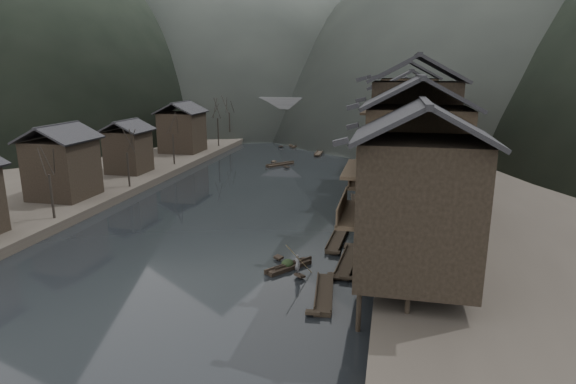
# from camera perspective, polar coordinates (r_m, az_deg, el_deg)

# --- Properties ---
(water) EXTENTS (300.00, 300.00, 0.00)m
(water) POSITION_cam_1_polar(r_m,az_deg,el_deg) (42.33, -10.27, -6.77)
(water) COLOR black
(water) RESTS_ON ground
(right_bank) EXTENTS (40.00, 200.00, 1.80)m
(right_bank) POSITION_cam_1_polar(r_m,az_deg,el_deg) (80.03, 26.15, 2.67)
(right_bank) COLOR #2D2823
(right_bank) RESTS_ON ground
(left_bank) EXTENTS (40.00, 200.00, 1.20)m
(left_bank) POSITION_cam_1_polar(r_m,az_deg,el_deg) (92.73, -21.01, 4.42)
(left_bank) COLOR #2D2823
(left_bank) RESTS_ON ground
(stilt_houses) EXTENTS (9.00, 67.60, 16.51)m
(stilt_houses) POSITION_cam_1_polar(r_m,az_deg,el_deg) (55.62, 14.11, 7.82)
(stilt_houses) COLOR black
(stilt_houses) RESTS_ON ground
(left_houses) EXTENTS (8.10, 53.20, 8.73)m
(left_houses) POSITION_cam_1_polar(r_m,az_deg,el_deg) (67.67, -20.17, 5.47)
(left_houses) COLOR black
(left_houses) RESTS_ON left_bank
(bare_trees) EXTENTS (3.83, 74.54, 7.65)m
(bare_trees) POSITION_cam_1_polar(r_m,az_deg,el_deg) (73.54, -14.21, 7.15)
(bare_trees) COLOR black
(bare_trees) RESTS_ON left_bank
(moored_sampans) EXTENTS (2.91, 50.57, 0.47)m
(moored_sampans) POSITION_cam_1_polar(r_m,az_deg,el_deg) (54.00, 8.00, -1.79)
(moored_sampans) COLOR black
(moored_sampans) RESTS_ON water
(midriver_boats) EXTENTS (11.18, 40.66, 0.45)m
(midriver_boats) POSITION_cam_1_polar(r_m,az_deg,el_deg) (94.85, 1.18, 5.33)
(midriver_boats) COLOR black
(midriver_boats) RESTS_ON water
(stone_bridge) EXTENTS (40.00, 6.00, 9.00)m
(stone_bridge) POSITION_cam_1_polar(r_m,az_deg,el_deg) (109.91, 4.16, 9.11)
(stone_bridge) COLOR #4C4C4F
(stone_bridge) RESTS_ON ground
(hero_sampan) EXTENTS (3.28, 3.97, 0.43)m
(hero_sampan) POSITION_cam_1_polar(r_m,az_deg,el_deg) (37.90, 0.07, -8.78)
(hero_sampan) COLOR black
(hero_sampan) RESTS_ON water
(cargo_heap) EXTENTS (0.97, 1.27, 0.58)m
(cargo_heap) POSITION_cam_1_polar(r_m,az_deg,el_deg) (37.87, -0.06, -7.95)
(cargo_heap) COLOR black
(cargo_heap) RESTS_ON hero_sampan
(boatman) EXTENTS (0.67, 0.62, 1.53)m
(boatman) POSITION_cam_1_polar(r_m,az_deg,el_deg) (36.23, 1.12, -8.21)
(boatman) COLOR #5D5D60
(boatman) RESTS_ON hero_sampan
(bamboo_pole) EXTENTS (1.75, 2.07, 3.01)m
(bamboo_pole) POSITION_cam_1_polar(r_m,az_deg,el_deg) (35.39, 1.46, -4.84)
(bamboo_pole) COLOR #8C7A51
(bamboo_pole) RESTS_ON boatman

